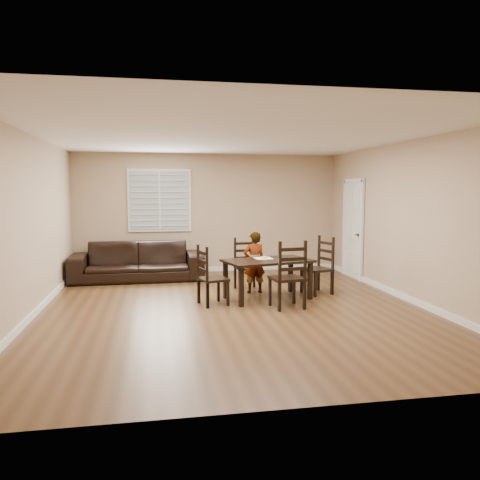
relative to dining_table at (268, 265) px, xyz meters
name	(u,v)px	position (x,y,z in m)	size (l,w,h in m)	color
ground	(233,308)	(-0.70, -0.55, -0.59)	(7.00, 7.00, 0.00)	#55371D
room	(233,194)	(-0.66, -0.37, 1.21)	(6.04, 7.04, 2.72)	tan
dining_table	(268,265)	(0.00, 0.00, 0.00)	(1.62, 1.15, 0.69)	black
chair_near	(246,265)	(-0.21, 0.92, -0.15)	(0.48, 0.46, 0.98)	black
chair_far	(290,278)	(0.18, -0.78, -0.10)	(0.55, 0.52, 1.10)	black
chair_left	(206,278)	(-1.09, -0.28, -0.15)	(0.52, 0.54, 0.98)	black
chair_right	(322,267)	(1.09, 0.28, -0.12)	(0.56, 0.58, 1.04)	black
child	(254,262)	(-0.13, 0.51, -0.03)	(0.41, 0.27, 1.13)	gray
napkin	(263,258)	(-0.04, 0.16, 0.09)	(0.29, 0.29, 0.00)	silver
donut	(264,257)	(-0.02, 0.16, 0.11)	(0.11, 0.11, 0.04)	gold
sofa	(138,261)	(-2.28, 2.16, -0.20)	(2.71, 1.06, 0.79)	black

